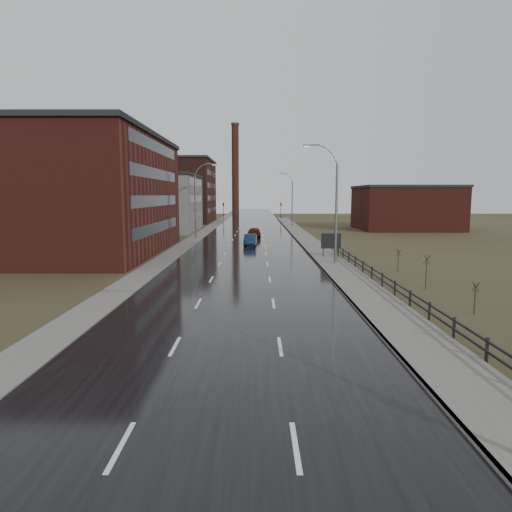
{
  "coord_description": "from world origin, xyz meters",
  "views": [
    {
      "loc": [
        1.28,
        -7.21,
        6.61
      ],
      "look_at": [
        1.23,
        19.86,
        3.0
      ],
      "focal_mm": 32.0,
      "sensor_mm": 36.0,
      "label": 1
    }
  ],
  "objects": [
    {
      "name": "road",
      "position": [
        0.0,
        60.0,
        0.03
      ],
      "size": [
        14.0,
        300.0,
        0.06
      ],
      "primitive_type": "cube",
      "color": "black",
      "rests_on": "ground"
    },
    {
      "name": "sidewalk_right",
      "position": [
        8.6,
        35.0,
        0.09
      ],
      "size": [
        3.2,
        180.0,
        0.18
      ],
      "primitive_type": "cube",
      "color": "#595651",
      "rests_on": "ground"
    },
    {
      "name": "curb_right",
      "position": [
        7.08,
        35.0,
        0.09
      ],
      "size": [
        0.16,
        180.0,
        0.18
      ],
      "primitive_type": "cube",
      "color": "slate",
      "rests_on": "ground"
    },
    {
      "name": "sidewalk_left",
      "position": [
        -8.2,
        60.0,
        0.06
      ],
      "size": [
        2.4,
        260.0,
        0.12
      ],
      "primitive_type": "cube",
      "color": "#595651",
      "rests_on": "ground"
    },
    {
      "name": "warehouse_near",
      "position": [
        -20.99,
        45.0,
        6.76
      ],
      "size": [
        22.44,
        28.56,
        13.5
      ],
      "color": "#471914",
      "rests_on": "ground"
    },
    {
      "name": "warehouse_mid",
      "position": [
        -17.99,
        78.0,
        5.26
      ],
      "size": [
        16.32,
        20.4,
        10.5
      ],
      "color": "slate",
      "rests_on": "ground"
    },
    {
      "name": "warehouse_far",
      "position": [
        -22.99,
        108.0,
        7.76
      ],
      "size": [
        26.52,
        24.48,
        15.5
      ],
      "color": "#331611",
      "rests_on": "ground"
    },
    {
      "name": "building_right",
      "position": [
        30.3,
        82.0,
        4.26
      ],
      "size": [
        18.36,
        16.32,
        8.5
      ],
      "color": "#471914",
      "rests_on": "ground"
    },
    {
      "name": "smokestack",
      "position": [
        -6.0,
        150.0,
        15.5
      ],
      "size": [
        2.7,
        2.7,
        30.7
      ],
      "color": "#331611",
      "rests_on": "ground"
    },
    {
      "name": "streetlight_right_mid",
      "position": [
        8.5,
        36.0,
        5.84
      ],
      "size": [
        3.36,
        0.28,
        11.35
      ],
      "color": "slate",
      "rests_on": "ground"
    },
    {
      "name": "streetlight_left",
      "position": [
        -7.7,
        62.0,
        5.84
      ],
      "size": [
        3.36,
        0.28,
        11.35
      ],
      "color": "slate",
      "rests_on": "ground"
    },
    {
      "name": "streetlight_right_far",
      "position": [
        8.5,
        90.0,
        5.84
      ],
      "size": [
        3.36,
        0.28,
        11.35
      ],
      "color": "slate",
      "rests_on": "ground"
    },
    {
      "name": "guardrail",
      "position": [
        10.3,
        18.31,
        0.71
      ],
      "size": [
        0.1,
        53.05,
        1.1
      ],
      "color": "black",
      "rests_on": "ground"
    },
    {
      "name": "shrub_d",
      "position": [
        13.51,
        17.77,
        0.96
      ],
      "size": [
        0.44,
        0.46,
        1.81
      ],
      "color": "#382D23",
      "rests_on": "ground"
    },
    {
      "name": "shrub_e",
      "position": [
        13.31,
        24.65,
        1.32
      ],
      "size": [
        0.59,
        0.62,
        2.48
      ],
      "color": "#382D23",
      "rests_on": "ground"
    },
    {
      "name": "shrub_f",
      "position": [
        13.48,
        31.65,
        1.07
      ],
      "size": [
        0.48,
        0.51,
        2.02
      ],
      "color": "#382D23",
      "rests_on": "ground"
    },
    {
      "name": "billboard",
      "position": [
        9.1,
        40.52,
        1.77
      ],
      "size": [
        2.09,
        0.17,
        2.66
      ],
      "color": "black",
      "rests_on": "ground"
    },
    {
      "name": "traffic_light_left",
      "position": [
        -8.0,
        120.0,
        4.6
      ],
      "size": [
        0.58,
        2.73,
        5.3
      ],
      "color": "black",
      "rests_on": "ground"
    },
    {
      "name": "traffic_light_right",
      "position": [
        8.0,
        120.0,
        4.6
      ],
      "size": [
        0.58,
        2.73,
        5.3
      ],
      "color": "black",
      "rests_on": "ground"
    },
    {
      "name": "car_near",
      "position": [
        0.44,
        52.41,
        0.74
      ],
      "size": [
        1.74,
        4.56,
        1.48
      ],
      "primitive_type": "imported",
      "rotation": [
        0.0,
        0.0,
        -0.04
      ],
      "color": "#0D2142",
      "rests_on": "ground"
    },
    {
      "name": "car_far",
      "position": [
        0.88,
        64.93,
        0.79
      ],
      "size": [
        2.26,
        4.81,
        1.59
      ],
      "primitive_type": "imported",
      "rotation": [
        0.0,
        0.0,
        3.23
      ],
      "color": "#4C140C",
      "rests_on": "ground"
    }
  ]
}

